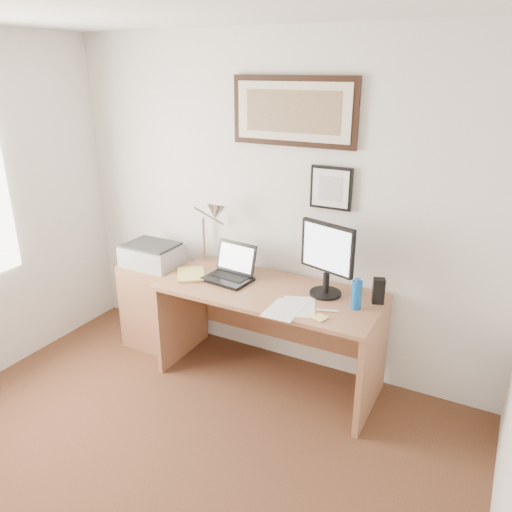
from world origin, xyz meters
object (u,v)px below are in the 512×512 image
Objects in this scene: laptop at (231,271)px; printer at (152,254)px; water_bottle at (357,295)px; book at (178,275)px; lcd_monitor at (327,256)px; side_cabinet at (158,304)px; desk at (274,314)px.

laptop is 0.83× the size of printer.
water_bottle is 0.44× the size of printer.
lcd_monitor reaches higher than book.
book is at bearing -24.62° from side_cabinet.
side_cabinet is 1.40× the size of lcd_monitor.
book is 0.41m from laptop.
laptop is at bearing -0.28° from side_cabinet.
book is (0.35, -0.16, 0.40)m from side_cabinet.
laptop is (0.37, 0.16, 0.05)m from book.
water_bottle is at bearing -1.51° from side_cabinet.
printer is at bearing 179.00° from water_bottle.
laptop is 0.76m from lcd_monitor.
water_bottle is 0.98m from laptop.
printer is (-0.00, -0.02, 0.45)m from side_cabinet.
laptop is at bearing 0.91° from printer.
printer is (-0.73, -0.01, 0.01)m from laptop.
lcd_monitor is (1.45, 0.05, 0.68)m from side_cabinet.
water_bottle reaches higher than book.
printer reaches higher than desk.
desk reaches higher than side_cabinet.
printer is at bearing -179.09° from laptop.
lcd_monitor reaches higher than desk.
printer reaches higher than book.
side_cabinet is at bearing -178.11° from desk.
printer is at bearing 157.73° from book.
printer is (-0.36, 0.15, 0.06)m from book.
side_cabinet is at bearing 72.31° from printer.
side_cabinet is 0.46× the size of desk.
lcd_monitor is at bearing 2.68° from printer.
desk is 3.64× the size of printer.
water_bottle is (1.70, -0.04, 0.48)m from side_cabinet.
lcd_monitor reaches higher than side_cabinet.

